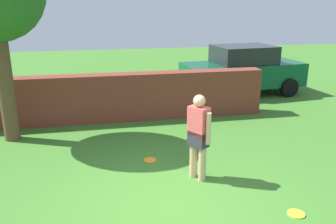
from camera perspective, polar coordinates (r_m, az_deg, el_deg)
name	(u,v)px	position (r m, az deg, el deg)	size (l,w,h in m)	color
ground_plane	(170,206)	(5.93, 0.36, -14.94)	(40.00, 40.00, 0.00)	#3D7528
brick_wall	(81,99)	(9.81, -13.83, 2.02)	(10.18, 0.50, 1.31)	brown
person	(198,134)	(6.40, 4.95, -3.49)	(0.38, 0.47, 1.62)	tan
car	(243,70)	(12.79, 11.98, 6.64)	(4.37, 2.29, 1.72)	#0C4C2D
frisbee_yellow	(296,214)	(6.07, 20.02, -15.20)	(0.27, 0.27, 0.02)	yellow
frisbee_orange	(150,160)	(7.44, -2.93, -7.77)	(0.27, 0.27, 0.02)	orange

